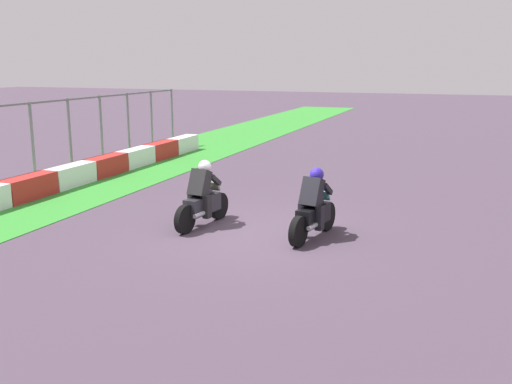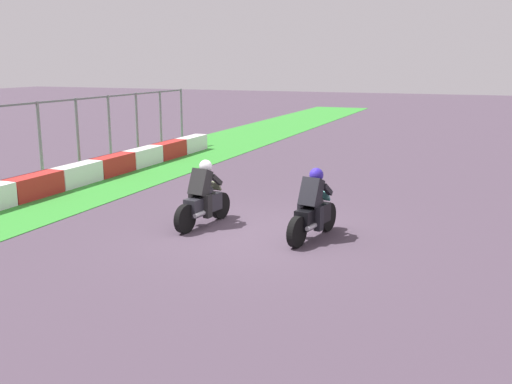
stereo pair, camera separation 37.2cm
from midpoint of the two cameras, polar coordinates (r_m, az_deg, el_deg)
ground_plane at (r=12.86m, az=-0.87°, el=-4.05°), size 120.00×120.00×0.00m
grass_verge at (r=16.51m, az=-23.59°, el=-1.34°), size 72.00×4.26×0.02m
track_barrier at (r=16.53m, az=-24.02°, el=-0.25°), size 21.96×0.60×0.64m
rider_lane_a at (r=12.40m, az=4.78°, el=-1.73°), size 2.03×0.62×1.51m
rider_lane_b at (r=13.36m, az=-6.04°, el=-0.72°), size 2.04×0.59×1.51m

